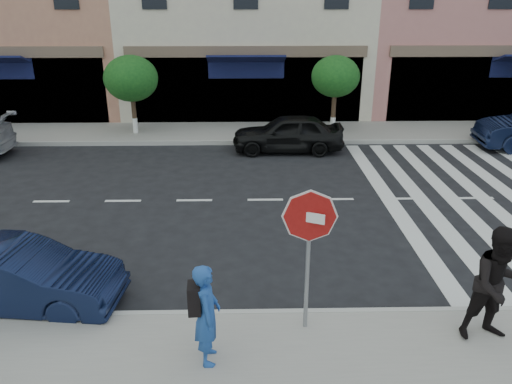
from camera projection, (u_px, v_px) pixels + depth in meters
name	position (u px, v px, depth m)	size (l,w,h in m)	color
ground	(273.00, 274.00, 10.35)	(120.00, 120.00, 0.00)	black
sidewalk_far	(259.00, 132.00, 20.53)	(60.00, 3.00, 0.15)	gray
street_tree_wb	(131.00, 79.00, 19.42)	(2.10, 2.10, 3.06)	#473323
street_tree_c	(335.00, 77.00, 19.55)	(1.90, 1.90, 3.04)	#473323
stop_sign	(309.00, 230.00, 7.82)	(0.82, 0.39, 2.51)	gray
photographer	(207.00, 314.00, 7.44)	(0.60, 0.40, 1.65)	#204A93
walker	(498.00, 285.00, 7.90)	(0.96, 0.75, 1.97)	black
car_near_mid	(18.00, 277.00, 9.10)	(1.31, 3.75, 1.24)	#0E1733
car_far_mid	(288.00, 133.00, 18.13)	(1.61, 4.00, 1.36)	black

